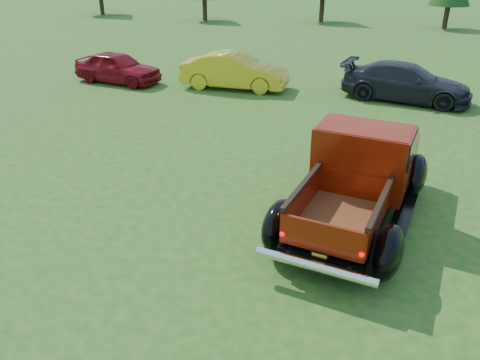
{
  "coord_description": "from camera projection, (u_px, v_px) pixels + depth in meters",
  "views": [
    {
      "loc": [
        2.25,
        -7.77,
        5.07
      ],
      "look_at": [
        -0.2,
        0.2,
        0.97
      ],
      "focal_mm": 35.0,
      "sensor_mm": 36.0,
      "label": 1
    }
  ],
  "objects": [
    {
      "name": "show_car_red",
      "position": [
        118.0,
        67.0,
        19.7
      ],
      "size": [
        3.94,
        2.02,
        1.28
      ],
      "primitive_type": "imported",
      "rotation": [
        0.0,
        0.0,
        1.43
      ],
      "color": "maroon",
      "rests_on": "ground"
    },
    {
      "name": "ground",
      "position": [
        247.0,
        228.0,
        9.5
      ],
      "size": [
        120.0,
        120.0,
        0.0
      ],
      "primitive_type": "plane",
      "color": "#205017",
      "rests_on": "ground"
    },
    {
      "name": "show_car_yellow",
      "position": [
        235.0,
        71.0,
        18.83
      ],
      "size": [
        4.33,
        1.63,
        1.41
      ],
      "primitive_type": "imported",
      "rotation": [
        0.0,
        0.0,
        1.6
      ],
      "color": "gold",
      "rests_on": "ground"
    },
    {
      "name": "pickup_truck",
      "position": [
        360.0,
        173.0,
        9.71
      ],
      "size": [
        3.11,
        5.44,
        1.93
      ],
      "rotation": [
        0.0,
        0.0,
        -0.16
      ],
      "color": "black",
      "rests_on": "ground"
    },
    {
      "name": "show_car_grey",
      "position": [
        406.0,
        82.0,
        17.34
      ],
      "size": [
        4.93,
        2.69,
        1.35
      ],
      "primitive_type": "imported",
      "rotation": [
        0.0,
        0.0,
        1.39
      ],
      "color": "black",
      "rests_on": "ground"
    }
  ]
}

